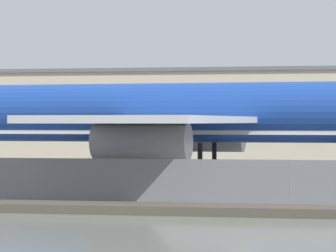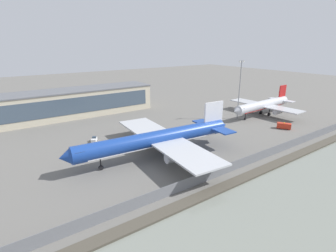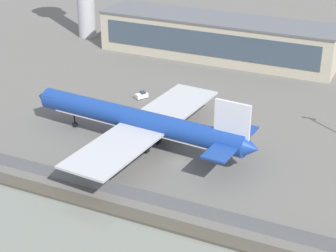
# 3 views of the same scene
# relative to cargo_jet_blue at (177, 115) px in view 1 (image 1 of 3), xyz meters

# --- Properties ---
(ground_plane) EXTENTS (500.00, 500.00, 0.00)m
(ground_plane) POSITION_rel_cargo_jet_blue_xyz_m (10.19, -3.33, -5.49)
(ground_plane) COLOR #66635E
(shoreline_seawall) EXTENTS (320.00, 3.00, 0.50)m
(shoreline_seawall) POSITION_rel_cargo_jet_blue_xyz_m (10.19, -23.83, -5.24)
(shoreline_seawall) COLOR #474238
(shoreline_seawall) RESTS_ON ground
(perimeter_fence) EXTENTS (280.00, 0.10, 2.78)m
(perimeter_fence) POSITION_rel_cargo_jet_blue_xyz_m (10.19, -19.33, -4.10)
(perimeter_fence) COLOR slate
(perimeter_fence) RESTS_ON ground
(cargo_jet_blue) EXTENTS (54.11, 47.12, 14.40)m
(cargo_jet_blue) POSITION_rel_cargo_jet_blue_xyz_m (0.00, 0.00, 0.00)
(cargo_jet_blue) COLOR #193D93
(cargo_jet_blue) RESTS_ON ground
(baggage_tug) EXTENTS (3.02, 3.57, 1.80)m
(baggage_tug) POSITION_rel_cargo_jet_blue_xyz_m (-11.77, 22.70, -4.69)
(baggage_tug) COLOR white
(baggage_tug) RESTS_ON ground
(terminal_building) EXTENTS (71.89, 16.90, 12.25)m
(terminal_building) POSITION_rel_cargo_jet_blue_xyz_m (-6.14, 61.17, 0.64)
(terminal_building) COLOR #BCB299
(terminal_building) RESTS_ON ground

